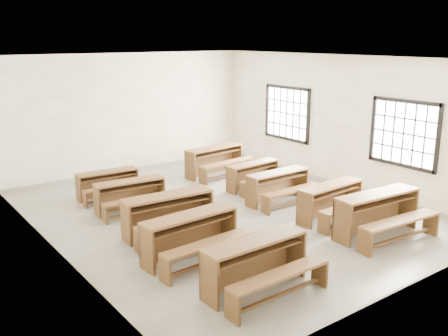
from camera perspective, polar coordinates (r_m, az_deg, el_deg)
room at (r=10.03m, az=0.41°, el=6.41°), size 8.50×8.50×3.20m
desk_set_0 at (r=7.38m, az=3.85°, el=-10.60°), size 1.71×0.90×0.76m
desk_set_1 at (r=8.35m, az=-3.72°, el=-7.48°), size 1.74×0.96×0.77m
desk_set_2 at (r=9.36m, az=-6.24°, el=-4.99°), size 1.78×1.01×0.78m
desk_set_3 at (r=10.75m, az=-10.60°, el=-2.88°), size 1.54×0.89×0.67m
desk_set_4 at (r=11.75m, az=-13.08°, el=-1.60°), size 1.44×0.81×0.63m
desk_set_5 at (r=9.71m, az=17.28°, el=-4.72°), size 1.88×1.08×0.81m
desk_set_6 at (r=10.35m, az=12.26°, el=-3.48°), size 1.64×0.92×0.72m
desk_set_7 at (r=11.20m, az=6.33°, el=-1.89°), size 1.56×0.82×0.70m
desk_set_8 at (r=12.15m, az=3.45°, el=-0.66°), size 1.47×0.83×0.64m
desk_set_9 at (r=13.32m, az=-0.96°, el=1.07°), size 1.77×1.04×0.76m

